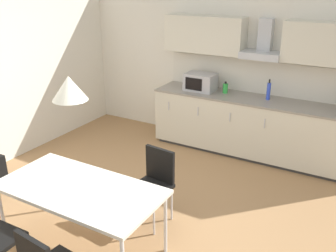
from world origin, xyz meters
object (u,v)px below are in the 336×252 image
bottle_green (225,88)px  pendant_lamp (69,88)px  microwave (200,82)px  chair_far_right (155,179)px  bottle_blue (269,91)px  dining_table (80,191)px

bottle_green → pendant_lamp: bearing=-95.5°
microwave → bottle_green: (0.41, 0.06, -0.06)m
pendant_lamp → chair_far_right: bearing=64.5°
chair_far_right → pendant_lamp: bearing=-115.5°
chair_far_right → bottle_blue: bearing=75.3°
microwave → bottle_blue: (1.10, 0.06, -0.01)m
dining_table → chair_far_right: bearing=64.5°
chair_far_right → bottle_green: bearing=92.1°
dining_table → chair_far_right: 0.90m
microwave → bottle_green: size_ratio=2.58×
microwave → bottle_blue: bottle_blue is taller
pendant_lamp → dining_table: bearing=76.0°
microwave → chair_far_right: microwave is taller
microwave → pendant_lamp: pendant_lamp is taller
pendant_lamp → bottle_green: bearing=84.5°
microwave → bottle_blue: size_ratio=1.54×
dining_table → microwave: bearing=92.1°
chair_far_right → pendant_lamp: (-0.38, -0.80, 1.21)m
bottle_green → pendant_lamp: 3.20m
dining_table → pendant_lamp: pendant_lamp is taller
microwave → bottle_blue: bearing=3.1°
bottle_green → dining_table: bearing=-95.5°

